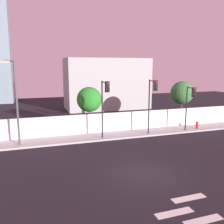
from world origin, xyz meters
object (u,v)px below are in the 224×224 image
street_lamp_curbside (15,96)px  roadside_tree_leftmost (89,100)px  traffic_light_left (152,95)px  fire_hydrant (197,125)px  roadside_tree_midleft (182,93)px  traffic_light_center (105,98)px  traffic_light_right (190,99)px

street_lamp_curbside → roadside_tree_leftmost: 7.42m
traffic_light_left → street_lamp_curbside: bearing=177.4°
roadside_tree_leftmost → traffic_light_left: bearing=-38.6°
fire_hydrant → roadside_tree_midleft: (0.13, 3.07, 2.92)m
traffic_light_left → roadside_tree_midleft: (5.70, 3.86, -0.34)m
traffic_light_left → roadside_tree_leftmost: bearing=141.4°
traffic_light_center → roadside_tree_midleft: bearing=20.2°
traffic_light_center → roadside_tree_leftmost: 3.77m
traffic_light_right → street_lamp_curbside: 15.38m
traffic_light_left → roadside_tree_midleft: 6.89m
street_lamp_curbside → fire_hydrant: size_ratio=8.87×
traffic_light_left → traffic_light_center: size_ratio=1.01×
traffic_light_right → roadside_tree_midleft: 4.31m
traffic_light_center → traffic_light_right: 8.32m
roadside_tree_leftmost → traffic_light_right: bearing=-24.2°
traffic_light_right → roadside_tree_midleft: size_ratio=0.91×
traffic_light_center → roadside_tree_midleft: traffic_light_center is taller
traffic_light_left → traffic_light_center: (-4.35, 0.18, -0.04)m
street_lamp_curbside → fire_hydrant: (16.96, 0.29, -3.59)m
street_lamp_curbside → traffic_light_left: bearing=-2.6°
roadside_tree_leftmost → traffic_light_center: bearing=-82.5°
street_lamp_curbside → roadside_tree_leftmost: street_lamp_curbside is taller
fire_hydrant → roadside_tree_leftmost: (-10.41, 3.07, 2.61)m
fire_hydrant → roadside_tree_midleft: 4.24m
traffic_light_right → fire_hydrant: traffic_light_right is taller
traffic_light_center → fire_hydrant: size_ratio=6.69×
fire_hydrant → street_lamp_curbside: bearing=-179.0°
traffic_light_center → street_lamp_curbside: size_ratio=0.75×
traffic_light_center → street_lamp_curbside: bearing=177.3°
fire_hydrant → roadside_tree_midleft: size_ratio=0.16×
traffic_light_right → fire_hydrant: size_ratio=5.78×
traffic_light_center → fire_hydrant: bearing=3.6°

